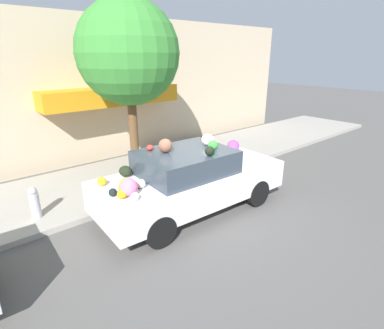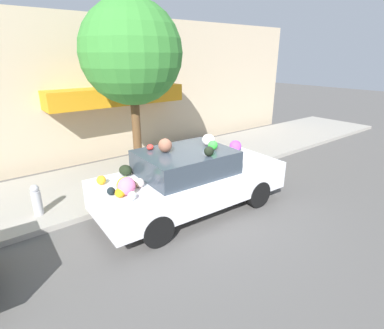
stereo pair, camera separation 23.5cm
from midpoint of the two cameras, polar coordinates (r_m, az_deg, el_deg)
ground_plane at (r=7.07m, az=1.37°, el=-8.72°), size 60.00×60.00×0.00m
sidewalk_curb at (r=9.09m, az=-9.46°, el=-1.76°), size 24.00×3.20×0.13m
building_facade at (r=10.52m, az=-16.03°, el=13.30°), size 18.00×1.20×4.62m
street_tree at (r=8.31m, az=-10.60°, el=20.06°), size 2.65×2.65×4.66m
fire_hydrant at (r=7.26m, az=-26.66°, el=-6.05°), size 0.20×0.20×0.70m
art_car at (r=6.76m, az=0.60°, el=-2.81°), size 4.45×1.92×1.76m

